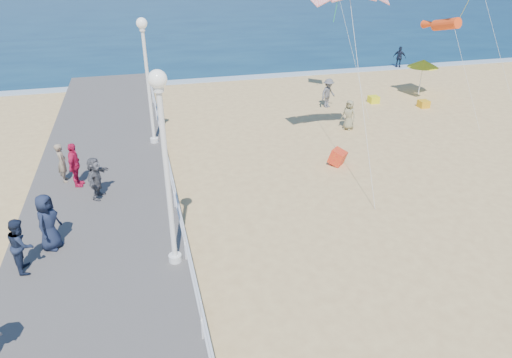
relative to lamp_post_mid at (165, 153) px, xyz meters
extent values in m
plane|color=#E3BF77|center=(5.35, 0.00, -3.66)|extent=(160.00, 160.00, 0.00)
cube|color=#0C304B|center=(5.35, 65.00, -3.65)|extent=(160.00, 90.00, 0.05)
cube|color=silver|center=(5.35, 20.50, -3.63)|extent=(160.00, 1.20, 0.04)
cube|color=#635E59|center=(-2.15, 0.00, -3.46)|extent=(5.00, 44.00, 0.40)
cube|color=white|center=(0.30, 0.00, -2.21)|extent=(0.05, 42.00, 0.06)
cube|color=white|center=(0.30, 0.00, -2.71)|extent=(0.05, 42.00, 0.04)
cylinder|color=white|center=(0.00, 0.00, -3.16)|extent=(0.36, 0.36, 0.20)
cylinder|color=white|center=(0.00, 0.00, -0.81)|extent=(0.14, 0.14, 4.70)
sphere|color=white|center=(0.00, 0.00, 1.84)|extent=(0.44, 0.44, 0.44)
cylinder|color=white|center=(0.00, 9.00, -3.16)|extent=(0.36, 0.36, 0.20)
cylinder|color=white|center=(0.00, 9.00, -0.81)|extent=(0.14, 0.14, 4.70)
sphere|color=white|center=(0.00, 9.00, 1.84)|extent=(0.44, 0.44, 0.44)
imported|color=#D51A4D|center=(-2.96, 5.44, -2.43)|extent=(0.57, 1.03, 1.65)
imported|color=#1A2239|center=(-3.35, 1.56, -2.41)|extent=(0.84, 0.99, 1.71)
imported|color=#5A595E|center=(-2.20, 4.33, -2.51)|extent=(0.88, 1.47, 1.51)
imported|color=gray|center=(-3.45, 6.00, -2.52)|extent=(0.39, 0.56, 1.48)
imported|color=#1B243B|center=(-3.91, 0.70, -2.49)|extent=(0.68, 0.82, 1.55)
imported|color=#5A5A5F|center=(9.97, 12.85, -2.84)|extent=(1.23, 1.04, 1.65)
imported|color=#171F33|center=(18.99, 20.44, -2.86)|extent=(0.97, 0.92, 1.61)
imported|color=gray|center=(9.58, 9.28, -2.92)|extent=(0.82, 0.87, 1.49)
cube|color=red|center=(7.29, 5.43, -3.36)|extent=(0.88, 0.89, 0.74)
cylinder|color=white|center=(16.54, 13.86, -2.76)|extent=(0.05, 0.05, 1.80)
cone|color=yellow|center=(16.54, 13.86, -1.75)|extent=(1.90, 1.90, 0.45)
cube|color=yellow|center=(12.94, 12.94, -3.46)|extent=(0.55, 0.55, 0.40)
cube|color=gold|center=(15.29, 11.42, -3.46)|extent=(0.55, 0.55, 0.40)
cylinder|color=#FF4715|center=(15.46, 10.92, 0.97)|extent=(1.01, 2.72, 1.09)
camera|label=1|loc=(-0.47, -10.50, 4.49)|focal=32.00mm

